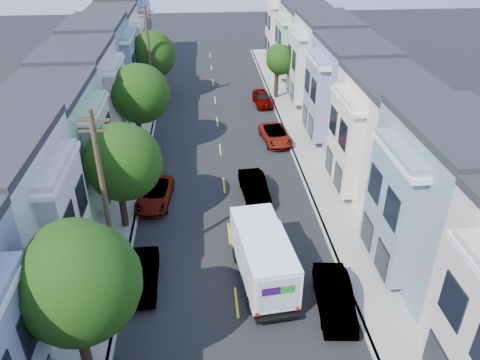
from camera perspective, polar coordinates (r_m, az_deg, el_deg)
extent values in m
plane|color=black|center=(25.18, -0.42, -14.70)|extent=(160.00, 160.00, 0.00)
cube|color=black|center=(37.33, -2.21, 1.70)|extent=(12.00, 70.00, 0.02)
cube|color=gray|center=(37.58, -11.46, 1.38)|extent=(0.30, 70.00, 0.15)
cube|color=gray|center=(38.00, 6.94, 2.13)|extent=(0.30, 70.00, 0.15)
cube|color=gray|center=(37.76, -13.42, 1.29)|extent=(2.60, 70.00, 0.15)
cube|color=gray|center=(38.27, 8.85, 2.20)|extent=(2.60, 70.00, 0.15)
cube|color=gold|center=(37.34, -2.21, 1.68)|extent=(0.12, 70.00, 0.01)
cube|color=beige|center=(38.59, -18.98, 0.93)|extent=(5.00, 70.00, 8.50)
cube|color=beige|center=(39.34, 14.25, 2.28)|extent=(5.00, 70.00, 8.50)
cylinder|color=black|center=(21.50, -18.38, -19.08)|extent=(0.44, 0.44, 3.99)
sphere|color=#265212|center=(18.91, -19.26, -11.80)|extent=(4.70, 4.70, 4.70)
cylinder|color=black|center=(30.41, -14.05, -3.19)|extent=(0.44, 0.44, 3.03)
sphere|color=#265212|center=(28.79, -14.23, 2.10)|extent=(4.70, 4.70, 4.70)
cylinder|color=black|center=(39.47, -12.13, 5.53)|extent=(0.44, 0.44, 3.57)
sphere|color=#265212|center=(38.17, -12.23, 10.24)|extent=(4.70, 4.70, 4.70)
cylinder|color=black|center=(51.24, -10.68, 11.24)|extent=(0.44, 0.44, 3.28)
sphere|color=#265212|center=(50.27, -10.69, 14.80)|extent=(4.70, 4.70, 4.70)
cylinder|color=black|center=(51.15, 4.44, 11.54)|extent=(0.44, 0.44, 3.12)
sphere|color=#265212|center=(50.43, 4.90, 14.39)|extent=(3.10, 3.10, 3.10)
cylinder|color=#42301E|center=(24.09, -15.99, -3.17)|extent=(0.26, 0.26, 10.00)
cube|color=#42301E|center=(22.00, -17.66, 6.92)|extent=(1.60, 0.12, 0.12)
cylinder|color=#42301E|center=(47.82, -10.94, 14.10)|extent=(0.26, 0.26, 10.00)
cube|color=#42301E|center=(46.81, -11.51, 19.50)|extent=(1.60, 0.12, 0.12)
cube|color=white|center=(24.48, 3.10, -10.34)|extent=(2.43, 4.35, 2.38)
cube|color=white|center=(27.01, 2.21, -6.13)|extent=(2.43, 2.02, 2.19)
cube|color=black|center=(26.01, 2.76, -11.24)|extent=(2.23, 6.24, 0.24)
cube|color=#2D0A51|center=(22.65, 2.95, -13.40)|extent=(0.91, 0.04, 0.44)
cube|color=#198C1E|center=(22.75, 5.02, -13.25)|extent=(0.71, 0.04, 0.44)
cylinder|color=black|center=(24.47, 0.76, -14.85)|extent=(0.28, 0.91, 0.91)
cylinder|color=black|center=(24.73, 5.97, -14.48)|extent=(0.28, 0.91, 0.91)
cylinder|color=black|center=(27.50, -0.06, -8.87)|extent=(0.28, 0.91, 0.91)
cylinder|color=black|center=(27.72, 4.50, -8.60)|extent=(0.28, 0.91, 0.91)
imported|color=black|center=(32.97, 1.76, -0.95)|extent=(1.98, 4.65, 1.51)
imported|color=#99999B|center=(26.18, -11.70, -11.30)|extent=(1.58, 4.22, 1.40)
imported|color=#611D0B|center=(32.89, -10.35, -1.75)|extent=(2.62, 4.94, 1.32)
imported|color=silver|center=(24.80, 11.43, -13.85)|extent=(2.03, 4.75, 1.54)
imported|color=black|center=(41.19, 4.34, 5.47)|extent=(2.64, 4.90, 1.31)
imported|color=black|center=(49.48, 2.75, 9.91)|extent=(2.01, 4.51, 1.43)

